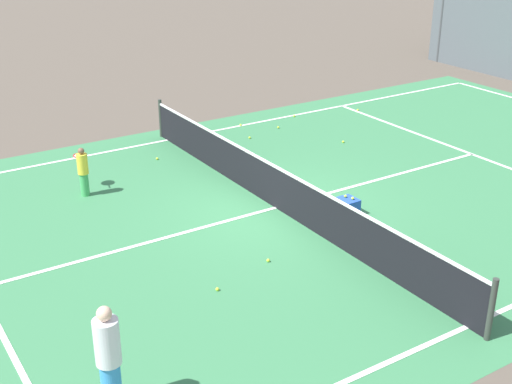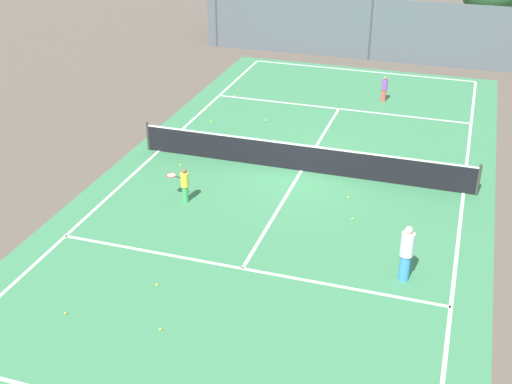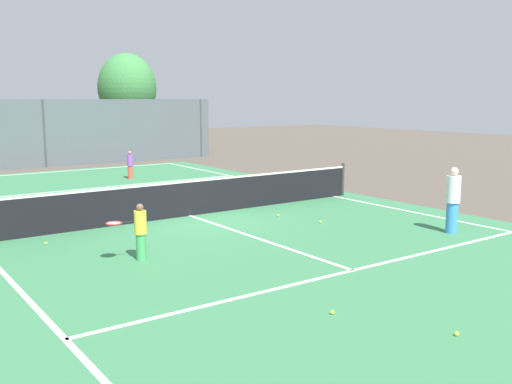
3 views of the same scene
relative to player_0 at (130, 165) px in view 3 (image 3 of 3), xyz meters
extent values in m
plane|color=brown|center=(-1.68, -7.97, -0.58)|extent=(80.00, 80.00, 0.00)
cube|color=#387A4C|center=(-1.68, -7.97, -0.58)|extent=(13.00, 25.00, 0.00)
cube|color=white|center=(3.82, -7.97, -0.58)|extent=(0.10, 24.00, 0.01)
cube|color=white|center=(-1.68, 4.03, -0.58)|extent=(11.00, 0.10, 0.01)
cube|color=white|center=(-1.68, -14.37, -0.58)|extent=(11.00, 0.10, 0.01)
cube|color=white|center=(-1.68, -1.57, -0.58)|extent=(11.00, 0.10, 0.01)
cube|color=white|center=(-1.68, -7.97, -0.58)|extent=(0.10, 12.80, 0.01)
cylinder|color=#333833|center=(4.22, -7.97, -0.03)|extent=(0.10, 0.10, 1.10)
cube|color=black|center=(-1.68, -7.97, -0.11)|extent=(11.80, 0.03, 0.95)
cube|color=white|center=(-1.68, -7.97, 0.39)|extent=(11.80, 0.04, 0.05)
cube|color=#515B60|center=(-1.68, 6.03, 1.02)|extent=(18.00, 0.06, 3.20)
cylinder|color=#3F4447|center=(-1.68, 6.03, 1.02)|extent=(0.12, 0.12, 3.20)
cylinder|color=#3F4447|center=(6.82, 6.03, 1.02)|extent=(0.12, 0.12, 3.20)
cylinder|color=brown|center=(3.94, 9.25, 0.59)|extent=(0.31, 0.31, 2.36)
ellipsoid|color=#3D8442|center=(3.94, 9.25, 3.23)|extent=(3.23, 3.47, 3.88)
cylinder|color=#E54C3F|center=(0.00, 0.00, -0.32)|extent=(0.20, 0.20, 0.53)
cylinder|color=purple|center=(0.00, 0.00, 0.18)|extent=(0.24, 0.24, 0.47)
sphere|color=#A37556|center=(0.00, 0.00, 0.49)|extent=(0.14, 0.14, 0.14)
cylinder|color=#3FA559|center=(-4.66, -11.32, -0.31)|extent=(0.20, 0.20, 0.55)
cylinder|color=yellow|center=(-4.66, -11.32, 0.20)|extent=(0.25, 0.25, 0.48)
sphere|color=brown|center=(-4.66, -11.32, 0.51)|extent=(0.15, 0.15, 0.15)
cylinder|color=black|center=(-4.93, -11.25, 0.22)|extent=(0.20, 0.08, 0.03)
torus|color=red|center=(-5.17, -11.19, 0.22)|extent=(0.40, 0.40, 0.03)
cylinder|color=silver|center=(-5.17, -11.19, 0.22)|extent=(0.33, 0.33, 0.00)
cylinder|color=#388CD8|center=(2.53, -13.52, -0.21)|extent=(0.28, 0.28, 0.76)
cylinder|color=silver|center=(2.53, -13.52, 0.50)|extent=(0.35, 0.35, 0.66)
sphere|color=beige|center=(2.53, -13.52, 0.94)|extent=(0.20, 0.20, 0.20)
cube|color=blue|center=(-0.57, -6.84, -0.40)|extent=(0.44, 0.39, 0.36)
sphere|color=#CCE533|center=(-0.66, -6.84, -0.19)|extent=(0.07, 0.07, 0.07)
sphere|color=#CCE533|center=(-0.48, -6.78, -0.19)|extent=(0.07, 0.07, 0.07)
sphere|color=#CCE533|center=(-5.89, -8.91, -0.55)|extent=(0.07, 0.07, 0.07)
sphere|color=#CCE533|center=(0.67, -10.83, -0.55)|extent=(0.07, 0.07, 0.07)
sphere|color=#CCE533|center=(-6.03, -5.93, -0.55)|extent=(0.07, 0.07, 0.07)
sphere|color=#CCE533|center=(-4.29, -3.90, -0.55)|extent=(0.07, 0.07, 0.07)
sphere|color=#CCE533|center=(-3.55, -15.81, -0.55)|extent=(0.07, 0.07, 0.07)
sphere|color=#CCE533|center=(-3.65, -7.26, -0.55)|extent=(0.07, 0.07, 0.07)
sphere|color=#CCE533|center=(0.28, -9.49, -0.55)|extent=(0.07, 0.07, 0.07)
sphere|color=#CCE533|center=(-2.70, -17.42, -0.55)|extent=(0.07, 0.07, 0.07)
camera|label=1|loc=(9.84, -15.91, 5.85)|focal=48.27mm
camera|label=2|loc=(3.37, -28.80, 9.82)|focal=47.48mm
camera|label=3|loc=(-9.39, -21.98, 2.70)|focal=40.51mm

